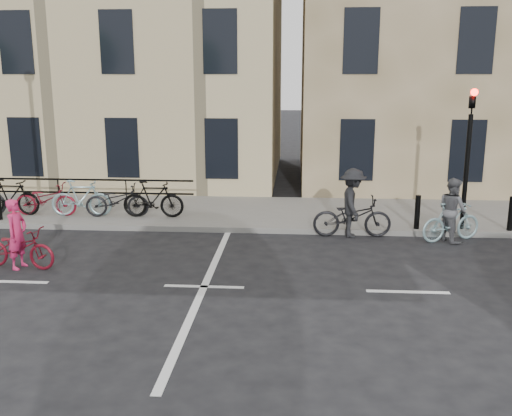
# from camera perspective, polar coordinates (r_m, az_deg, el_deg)

# --- Properties ---
(ground) EXTENTS (120.00, 120.00, 0.00)m
(ground) POSITION_cam_1_polar(r_m,az_deg,el_deg) (11.50, -5.22, -7.86)
(ground) COLOR black
(ground) RESTS_ON ground
(sidewalk) EXTENTS (46.00, 4.00, 0.15)m
(sidewalk) POSITION_cam_1_polar(r_m,az_deg,el_deg) (18.03, -14.79, -0.25)
(sidewalk) COLOR slate
(sidewalk) RESTS_ON ground
(building_east) EXTENTS (14.00, 10.00, 12.00)m
(building_east) POSITION_cam_1_polar(r_m,az_deg,el_deg) (24.75, 21.97, 16.94)
(building_east) COLOR #8E7A55
(building_east) RESTS_ON sidewalk
(building_west) EXTENTS (20.00, 10.00, 10.00)m
(building_west) POSITION_cam_1_polar(r_m,az_deg,el_deg) (25.96, -21.22, 14.56)
(building_west) COLOR #CDB98A
(building_west) RESTS_ON sidewalk
(traffic_light) EXTENTS (0.18, 0.30, 3.90)m
(traffic_light) POSITION_cam_1_polar(r_m,az_deg,el_deg) (15.66, 20.52, 6.23)
(traffic_light) COLOR black
(traffic_light) RESTS_ON sidewalk
(bollard_east) EXTENTS (0.14, 0.14, 0.90)m
(bollard_east) POSITION_cam_1_polar(r_m,az_deg,el_deg) (15.58, 15.83, -0.40)
(bollard_east) COLOR black
(bollard_east) RESTS_ON sidewalk
(bollard_west) EXTENTS (0.14, 0.14, 0.90)m
(bollard_west) POSITION_cam_1_polar(r_m,az_deg,el_deg) (16.25, 24.14, -0.51)
(bollard_west) COLOR black
(bollard_west) RESTS_ON sidewalk
(parked_bikes) EXTENTS (7.25, 1.23, 1.05)m
(parked_bikes) POSITION_cam_1_polar(r_m,az_deg,el_deg) (17.36, -18.77, 0.91)
(parked_bikes) COLOR black
(parked_bikes) RESTS_ON sidewalk
(cyclist_pink) EXTENTS (1.79, 0.85, 1.53)m
(cyclist_pink) POSITION_cam_1_polar(r_m,az_deg,el_deg) (13.42, -22.70, -3.38)
(cyclist_pink) COLOR maroon
(cyclist_pink) RESTS_ON ground
(cyclist_grey) EXTENTS (1.73, 1.09, 1.63)m
(cyclist_grey) POSITION_cam_1_polar(r_m,az_deg,el_deg) (15.17, 19.00, -0.76)
(cyclist_grey) COLOR #8BB0B6
(cyclist_grey) RESTS_ON ground
(cyclist_dark) EXTENTS (2.04, 1.18, 1.80)m
(cyclist_dark) POSITION_cam_1_polar(r_m,az_deg,el_deg) (14.96, 9.61, -0.21)
(cyclist_dark) COLOR black
(cyclist_dark) RESTS_ON ground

